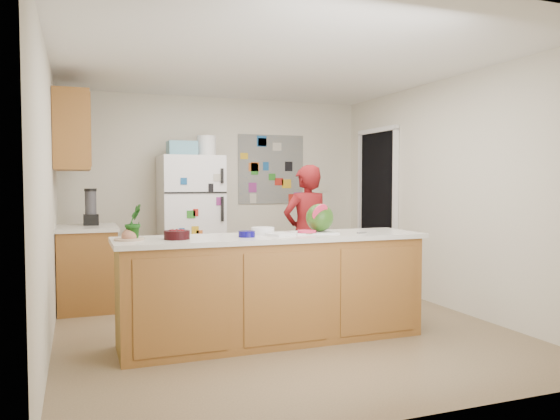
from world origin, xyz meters
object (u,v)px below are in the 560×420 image
object	(u,v)px
refrigerator	(191,224)
person	(306,234)
watermelon	(320,218)
cherry_bowl	(177,235)

from	to	relation	value
refrigerator	person	bearing A→B (deg)	-44.19
watermelon	cherry_bowl	xyz separation A→B (m)	(-1.30, -0.10, -0.10)
watermelon	cherry_bowl	distance (m)	1.31
refrigerator	watermelon	distance (m)	2.43
person	watermelon	xyz separation A→B (m)	(-0.40, -1.23, 0.27)
cherry_bowl	person	bearing A→B (deg)	38.14
person	watermelon	bearing A→B (deg)	65.37
refrigerator	person	size ratio (longest dim) A/B	1.08
person	cherry_bowl	xyz separation A→B (m)	(-1.70, -1.33, 0.17)
watermelon	cherry_bowl	size ratio (longest dim) A/B	1.22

